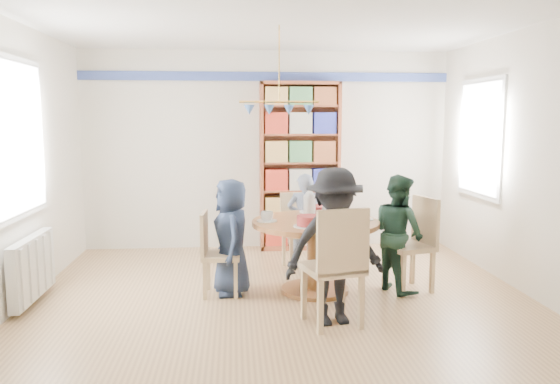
{
  "coord_description": "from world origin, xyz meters",
  "views": [
    {
      "loc": [
        -0.46,
        -5.02,
        1.78
      ],
      "look_at": [
        0.0,
        0.4,
        1.05
      ],
      "focal_mm": 35.0,
      "sensor_mm": 36.0,
      "label": 1
    }
  ],
  "objects": [
    {
      "name": "ground",
      "position": [
        0.0,
        0.0,
        0.0
      ],
      "size": [
        5.0,
        5.0,
        0.0
      ],
      "primitive_type": "plane",
      "color": "tan"
    },
    {
      "name": "room_shell",
      "position": [
        -0.26,
        0.87,
        1.65
      ],
      "size": [
        5.0,
        5.0,
        5.0
      ],
      "color": "white",
      "rests_on": "ground"
    },
    {
      "name": "radiator",
      "position": [
        -2.42,
        0.3,
        0.35
      ],
      "size": [
        0.12,
        1.0,
        0.6
      ],
      "color": "silver",
      "rests_on": "ground"
    },
    {
      "name": "dining_table",
      "position": [
        0.37,
        0.42,
        0.56
      ],
      "size": [
        1.3,
        1.3,
        0.75
      ],
      "color": "brown",
      "rests_on": "ground"
    },
    {
      "name": "chair_left",
      "position": [
        -0.67,
        0.4,
        0.47
      ],
      "size": [
        0.4,
        0.4,
        0.86
      ],
      "color": "tan",
      "rests_on": "ground"
    },
    {
      "name": "chair_right",
      "position": [
        1.42,
        0.4,
        0.54
      ],
      "size": [
        0.53,
        0.53,
        0.98
      ],
      "color": "tan",
      "rests_on": "ground"
    },
    {
      "name": "chair_far",
      "position": [
        0.31,
        1.41,
        0.49
      ],
      "size": [
        0.46,
        0.46,
        0.89
      ],
      "color": "tan",
      "rests_on": "ground"
    },
    {
      "name": "chair_near",
      "position": [
        0.4,
        -0.58,
        0.58
      ],
      "size": [
        0.56,
        0.56,
        1.05
      ],
      "color": "tan",
      "rests_on": "ground"
    },
    {
      "name": "person_left",
      "position": [
        -0.49,
        0.42,
        0.59
      ],
      "size": [
        0.47,
        0.63,
        1.18
      ],
      "primitive_type": "imported",
      "rotation": [
        0.0,
        0.0,
        -1.4
      ],
      "color": "#192338",
      "rests_on": "ground"
    },
    {
      "name": "person_right",
      "position": [
        1.23,
        0.39,
        0.61
      ],
      "size": [
        0.64,
        0.72,
        1.22
      ],
      "primitive_type": "imported",
      "rotation": [
        0.0,
        0.0,
        1.93
      ],
      "color": "#162D23",
      "rests_on": "ground"
    },
    {
      "name": "person_far",
      "position": [
        0.37,
        1.33,
        0.57
      ],
      "size": [
        0.46,
        0.35,
        1.14
      ],
      "primitive_type": "imported",
      "rotation": [
        0.0,
        0.0,
        2.94
      ],
      "color": "gray",
      "rests_on": "ground"
    },
    {
      "name": "person_near",
      "position": [
        0.4,
        -0.47,
        0.68
      ],
      "size": [
        0.96,
        0.65,
        1.37
      ],
      "primitive_type": "imported",
      "rotation": [
        0.0,
        0.0,
        0.17
      ],
      "color": "black",
      "rests_on": "ground"
    },
    {
      "name": "bookshelf",
      "position": [
        0.43,
        2.34,
        1.12
      ],
      "size": [
        1.08,
        0.32,
        2.27
      ],
      "color": "brown",
      "rests_on": "ground"
    },
    {
      "name": "tableware",
      "position": [
        0.34,
        0.44,
        0.82
      ],
      "size": [
        1.21,
        1.21,
        0.32
      ],
      "color": "white",
      "rests_on": "dining_table"
    }
  ]
}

